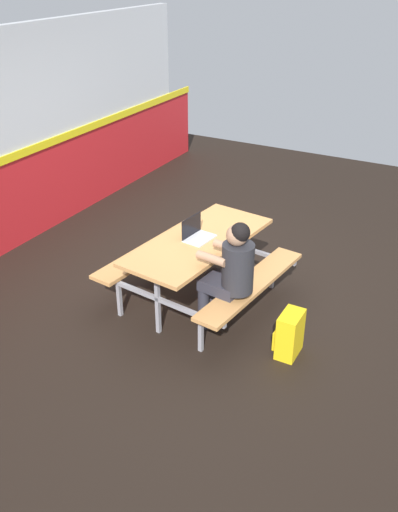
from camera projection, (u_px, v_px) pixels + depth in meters
name	position (u px, v px, depth m)	size (l,w,h in m)	color
ground_plane	(217.00, 283.00, 6.36)	(10.00, 10.00, 0.02)	black
accent_backdrop	(24.00, 142.00, 6.89)	(8.00, 0.14, 2.60)	red
picnic_table_main	(199.00, 254.00, 5.74)	(1.82, 1.73, 0.74)	tan
student_nearer	(230.00, 269.00, 5.20)	(0.39, 0.54, 1.21)	#2D2D38
laptop_silver	(197.00, 234.00, 5.67)	(0.34, 0.26, 0.22)	silver
backpack_dark	(289.00, 334.00, 5.13)	(0.30, 0.22, 0.44)	yellow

